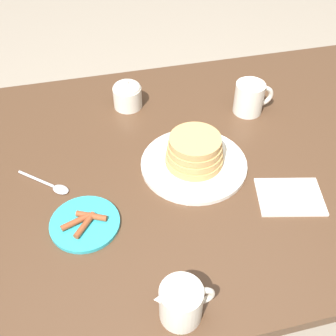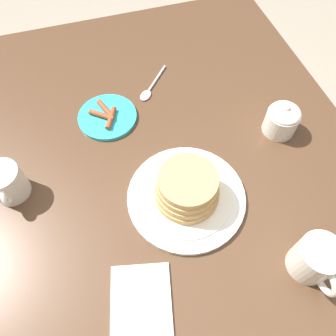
# 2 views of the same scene
# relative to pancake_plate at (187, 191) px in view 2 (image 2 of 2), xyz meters

# --- Properties ---
(ground_plane) EXTENTS (8.00, 8.00, 0.00)m
(ground_plane) POSITION_rel_pancake_plate_xyz_m (0.03, 0.02, -0.77)
(ground_plane) COLOR gray
(dining_table) EXTENTS (1.54, 0.94, 0.74)m
(dining_table) POSITION_rel_pancake_plate_xyz_m (0.03, 0.02, -0.14)
(dining_table) COLOR #4C3321
(dining_table) RESTS_ON ground_plane
(pancake_plate) EXTENTS (0.27, 0.27, 0.09)m
(pancake_plate) POSITION_rel_pancake_plate_xyz_m (0.00, 0.00, 0.00)
(pancake_plate) COLOR white
(pancake_plate) RESTS_ON dining_table
(side_plate_bacon) EXTENTS (0.16, 0.16, 0.02)m
(side_plate_bacon) POSITION_rel_pancake_plate_xyz_m (-0.29, -0.13, -0.03)
(side_plate_bacon) COLOR #2DADBC
(side_plate_bacon) RESTS_ON dining_table
(coffee_mug) EXTENTS (0.12, 0.08, 0.09)m
(coffee_mug) POSITION_rel_pancake_plate_xyz_m (0.22, 0.19, 0.01)
(coffee_mug) COLOR silver
(coffee_mug) RESTS_ON dining_table
(creamer_pitcher) EXTENTS (0.12, 0.08, 0.09)m
(creamer_pitcher) POSITION_rel_pancake_plate_xyz_m (-0.14, -0.38, 0.01)
(creamer_pitcher) COLOR silver
(creamer_pitcher) RESTS_ON dining_table
(sugar_bowl) EXTENTS (0.08, 0.08, 0.09)m
(sugar_bowl) POSITION_rel_pancake_plate_xyz_m (-0.12, 0.30, 0.01)
(sugar_bowl) COLOR silver
(sugar_bowl) RESTS_ON dining_table
(napkin) EXTENTS (0.18, 0.15, 0.01)m
(napkin) POSITION_rel_pancake_plate_xyz_m (0.19, -0.16, -0.03)
(napkin) COLOR silver
(napkin) RESTS_ON dining_table
(spoon) EXTENTS (0.13, 0.11, 0.01)m
(spoon) POSITION_rel_pancake_plate_xyz_m (-0.36, 0.01, -0.03)
(spoon) COLOR silver
(spoon) RESTS_ON dining_table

